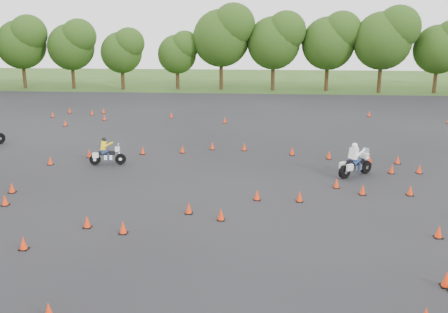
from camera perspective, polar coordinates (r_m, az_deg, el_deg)
ground at (r=20.86m, az=-0.93°, el=-5.96°), size 140.00×140.00×0.00m
asphalt_pad at (r=26.54m, az=0.36°, el=-1.41°), size 62.00×62.00×0.00m
treeline at (r=54.39m, az=4.76°, el=11.68°), size 86.93×32.53×10.52m
traffic_cones at (r=25.84m, az=-0.32°, el=-1.34°), size 36.72×33.30×0.45m
rider_yellow at (r=27.83m, az=-13.21°, el=0.57°), size 2.04×0.89×1.52m
rider_white at (r=25.94m, az=14.84°, el=-0.30°), size 2.18×1.98×1.74m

